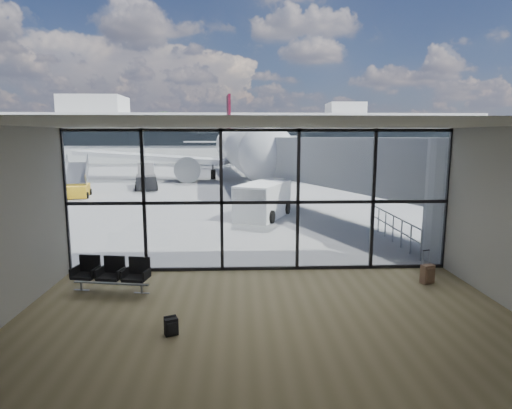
{
  "coord_description": "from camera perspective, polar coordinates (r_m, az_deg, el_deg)",
  "views": [
    {
      "loc": [
        -0.67,
        -13.24,
        4.25
      ],
      "look_at": [
        0.01,
        3.0,
        1.66
      ],
      "focal_mm": 30.0,
      "sensor_mm": 36.0,
      "label": 1
    }
  ],
  "objects": [
    {
      "name": "tree_2",
      "position": [
        91.18,
        -23.48,
        9.34
      ],
      "size": [
        6.27,
        6.27,
        9.03
      ],
      "color": "#382619",
      "rests_on": "ground"
    },
    {
      "name": "lounge_shell",
      "position": [
        8.61,
        2.13,
        -1.62
      ],
      "size": [
        12.02,
        8.01,
        4.51
      ],
      "color": "brown",
      "rests_on": "ground"
    },
    {
      "name": "seating_row",
      "position": [
        12.63,
        -18.6,
        -8.55
      ],
      "size": [
        2.14,
        0.94,
        0.95
      ],
      "rotation": [
        0.0,
        0.0,
        -0.17
      ],
      "color": "gray",
      "rests_on": "ground"
    },
    {
      "name": "tree_5",
      "position": [
        86.45,
        -12.11,
        9.94
      ],
      "size": [
        6.27,
        6.27,
        9.03
      ],
      "color": "#382619",
      "rests_on": "ground"
    },
    {
      "name": "traffic_cone_a",
      "position": [
        29.14,
        -2.81,
        1.21
      ],
      "size": [
        0.4,
        0.4,
        0.57
      ],
      "color": "red",
      "rests_on": "ground"
    },
    {
      "name": "tree_1",
      "position": [
        93.46,
        -26.93,
        8.71
      ],
      "size": [
        5.61,
        5.61,
        8.07
      ],
      "color": "#382619",
      "rests_on": "ground"
    },
    {
      "name": "ground",
      "position": [
        53.41,
        -1.66,
        4.49
      ],
      "size": [
        220.0,
        220.0,
        0.0
      ],
      "primitive_type": "plane",
      "color": "slate",
      "rests_on": "ground"
    },
    {
      "name": "jet_bridge",
      "position": [
        21.11,
        12.97,
        4.79
      ],
      "size": [
        8.0,
        16.5,
        4.33
      ],
      "color": "gray",
      "rests_on": "ground"
    },
    {
      "name": "far_terminal",
      "position": [
        75.21,
        -2.35,
        9.02
      ],
      "size": [
        80.0,
        12.2,
        11.0
      ],
      "color": "beige",
      "rests_on": "ground"
    },
    {
      "name": "mobile_stairs",
      "position": [
        32.93,
        -22.83,
        1.93
      ],
      "size": [
        2.31,
        3.61,
        2.36
      ],
      "rotation": [
        0.0,
        0.0,
        0.22
      ],
      "color": "gold",
      "rests_on": "ground"
    },
    {
      "name": "traffic_cone_b",
      "position": [
        28.45,
        3.07,
        1.0
      ],
      "size": [
        0.39,
        0.39,
        0.56
      ],
      "color": "orange",
      "rests_on": "ground"
    },
    {
      "name": "tree_0",
      "position": [
        96.08,
        -30.19,
        8.08
      ],
      "size": [
        4.95,
        4.95,
        7.12
      ],
      "color": "#382619",
      "rests_on": "ground"
    },
    {
      "name": "tree_3",
      "position": [
        89.21,
        -19.79,
        8.78
      ],
      "size": [
        4.95,
        4.95,
        7.12
      ],
      "color": "#382619",
      "rests_on": "ground"
    },
    {
      "name": "airliner",
      "position": [
        44.37,
        -2.05,
        7.49
      ],
      "size": [
        33.33,
        38.71,
        9.97
      ],
      "rotation": [
        0.0,
        0.0,
        0.09
      ],
      "color": "silver",
      "rests_on": "ground"
    },
    {
      "name": "suitcase",
      "position": [
        13.54,
        21.92,
        -8.57
      ],
      "size": [
        0.42,
        0.35,
        0.99
      ],
      "rotation": [
        0.0,
        0.0,
        0.35
      ],
      "color": "brown",
      "rests_on": "ground"
    },
    {
      "name": "service_van",
      "position": [
        22.52,
        0.87,
        0.6
      ],
      "size": [
        3.31,
        4.57,
        1.82
      ],
      "rotation": [
        0.0,
        0.0,
        -0.4
      ],
      "color": "white",
      "rests_on": "ground"
    },
    {
      "name": "belt_loader",
      "position": [
        35.9,
        -14.42,
        3.05
      ],
      "size": [
        2.34,
        4.53,
        1.99
      ],
      "rotation": [
        0.0,
        0.0,
        0.21
      ],
      "color": "black",
      "rests_on": "ground"
    },
    {
      "name": "apron_railing",
      "position": [
        18.22,
        17.82,
        -2.55
      ],
      "size": [
        0.06,
        5.46,
        1.11
      ],
      "color": "gray",
      "rests_on": "ground"
    },
    {
      "name": "traffic_cone_c",
      "position": [
        28.17,
        -1.73,
        1.01
      ],
      "size": [
        0.45,
        0.45,
        0.65
      ],
      "color": "#D2570B",
      "rests_on": "ground"
    },
    {
      "name": "tree_4",
      "position": [
        87.63,
        -16.02,
        9.37
      ],
      "size": [
        5.61,
        5.61,
        8.07
      ],
      "color": "#382619",
      "rests_on": "ground"
    },
    {
      "name": "glass_curtain_wall",
      "position": [
        13.4,
        0.51,
        0.48
      ],
      "size": [
        12.1,
        0.12,
        4.5
      ],
      "color": "white",
      "rests_on": "ground"
    },
    {
      "name": "backpack",
      "position": [
        9.74,
        -11.23,
        -15.66
      ],
      "size": [
        0.33,
        0.33,
        0.42
      ],
      "rotation": [
        0.0,
        0.0,
        0.41
      ],
      "color": "black",
      "rests_on": "ground"
    }
  ]
}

